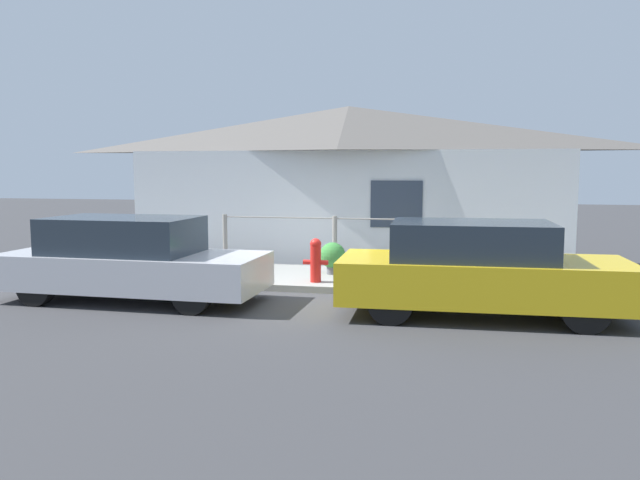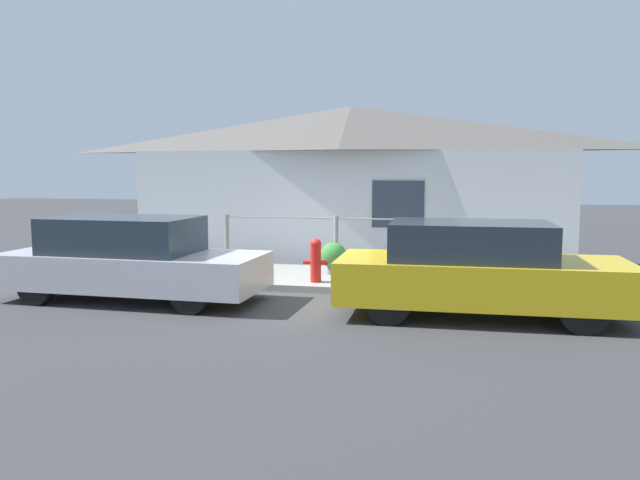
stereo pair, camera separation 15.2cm
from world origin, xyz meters
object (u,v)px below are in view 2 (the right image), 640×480
Objects in this scene: fire_hydrant at (316,259)px; potted_plant_near_hydrant at (333,256)px; car_left at (131,259)px; car_right at (478,270)px.

potted_plant_near_hydrant is (0.14, 0.90, -0.06)m from fire_hydrant.
potted_plant_near_hydrant is (2.88, 2.52, -0.21)m from car_left.
car_left is at bearing -138.80° from potted_plant_near_hydrant.
fire_hydrant is 0.91m from potted_plant_near_hydrant.
fire_hydrant is 1.28× the size of potted_plant_near_hydrant.
car_left is at bearing 178.80° from car_right.
fire_hydrant is at bearing 148.44° from car_right.
car_right reaches higher than potted_plant_near_hydrant.
potted_plant_near_hydrant is (-2.63, 2.53, -0.23)m from car_right.
car_right is 3.22m from fire_hydrant.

